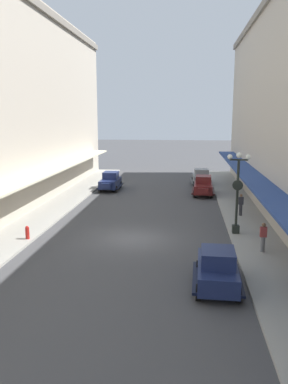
{
  "coord_description": "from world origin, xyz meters",
  "views": [
    {
      "loc": [
        3.2,
        -23.19,
        7.54
      ],
      "look_at": [
        0.0,
        6.0,
        1.8
      ],
      "focal_mm": 36.72,
      "sensor_mm": 36.0,
      "label": 1
    }
  ],
  "objects_px": {
    "pedestrian_1": "(263,237)",
    "parked_car_0": "(203,185)",
    "parked_car_1": "(217,268)",
    "fire_hydrant": "(27,232)",
    "parked_car_2": "(110,181)",
    "pedestrian_0": "(241,205)",
    "parked_car_3": "(201,177)",
    "lamp_post_with_clock": "(237,189)"
  },
  "relations": [
    {
      "from": "parked_car_0",
      "to": "lamp_post_with_clock",
      "type": "xyz_separation_m",
      "value": [
        1.57,
        -12.83,
        2.04
      ]
    },
    {
      "from": "parked_car_0",
      "to": "fire_hydrant",
      "type": "distance_m",
      "value": 19.1
    },
    {
      "from": "parked_car_2",
      "to": "fire_hydrant",
      "type": "height_order",
      "value": "parked_car_2"
    },
    {
      "from": "parked_car_0",
      "to": "parked_car_1",
      "type": "distance_m",
      "value": 20.88
    },
    {
      "from": "fire_hydrant",
      "to": "parked_car_0",
      "type": "bearing_deg",
      "value": 54.18
    },
    {
      "from": "parked_car_3",
      "to": "parked_car_0",
      "type": "bearing_deg",
      "value": -89.58
    },
    {
      "from": "parked_car_0",
      "to": "pedestrian_0",
      "type": "bearing_deg",
      "value": -73.34
    },
    {
      "from": "parked_car_2",
      "to": "fire_hydrant",
      "type": "xyz_separation_m",
      "value": [
        -1.79,
        -17.13,
        -0.38
      ]
    },
    {
      "from": "parked_car_1",
      "to": "parked_car_3",
      "type": "distance_m",
      "value": 26.15
    },
    {
      "from": "parked_car_0",
      "to": "lamp_post_with_clock",
      "type": "distance_m",
      "value": 13.09
    },
    {
      "from": "parked_car_3",
      "to": "pedestrian_0",
      "type": "distance_m",
      "value": 13.74
    },
    {
      "from": "fire_hydrant",
      "to": "pedestrian_1",
      "type": "bearing_deg",
      "value": -3.23
    },
    {
      "from": "lamp_post_with_clock",
      "to": "fire_hydrant",
      "type": "relative_size",
      "value": 6.29
    },
    {
      "from": "parked_car_1",
      "to": "fire_hydrant",
      "type": "distance_m",
      "value": 12.25
    },
    {
      "from": "parked_car_2",
      "to": "lamp_post_with_clock",
      "type": "distance_m",
      "value": 18.27
    },
    {
      "from": "parked_car_1",
      "to": "lamp_post_with_clock",
      "type": "bearing_deg",
      "value": 77.67
    },
    {
      "from": "parked_car_0",
      "to": "pedestrian_0",
      "type": "height_order",
      "value": "parked_car_0"
    },
    {
      "from": "parked_car_1",
      "to": "fire_hydrant",
      "type": "xyz_separation_m",
      "value": [
        -10.99,
        5.4,
        -0.38
      ]
    },
    {
      "from": "parked_car_0",
      "to": "fire_hydrant",
      "type": "relative_size",
      "value": 5.26
    },
    {
      "from": "pedestrian_1",
      "to": "pedestrian_0",
      "type": "bearing_deg",
      "value": 91.17
    },
    {
      "from": "pedestrian_0",
      "to": "pedestrian_1",
      "type": "height_order",
      "value": "same"
    },
    {
      "from": "parked_car_3",
      "to": "fire_hydrant",
      "type": "height_order",
      "value": "parked_car_3"
    },
    {
      "from": "parked_car_2",
      "to": "parked_car_1",
      "type": "bearing_deg",
      "value": -67.78
    },
    {
      "from": "parked_car_2",
      "to": "pedestrian_1",
      "type": "relative_size",
      "value": 2.6
    },
    {
      "from": "fire_hydrant",
      "to": "lamp_post_with_clock",
      "type": "bearing_deg",
      "value": 11.76
    },
    {
      "from": "fire_hydrant",
      "to": "parked_car_3",
      "type": "bearing_deg",
      "value": 61.78
    },
    {
      "from": "parked_car_1",
      "to": "parked_car_3",
      "type": "relative_size",
      "value": 1.0
    },
    {
      "from": "lamp_post_with_clock",
      "to": "pedestrian_1",
      "type": "distance_m",
      "value": 4.11
    },
    {
      "from": "parked_car_0",
      "to": "pedestrian_0",
      "type": "relative_size",
      "value": 2.63
    },
    {
      "from": "parked_car_1",
      "to": "lamp_post_with_clock",
      "type": "height_order",
      "value": "lamp_post_with_clock"
    },
    {
      "from": "parked_car_1",
      "to": "fire_hydrant",
      "type": "height_order",
      "value": "parked_car_1"
    },
    {
      "from": "lamp_post_with_clock",
      "to": "pedestrian_1",
      "type": "xyz_separation_m",
      "value": [
        1.06,
        -3.43,
        -2.0
      ]
    },
    {
      "from": "parked_car_0",
      "to": "parked_car_1",
      "type": "height_order",
      "value": "same"
    },
    {
      "from": "parked_car_3",
      "to": "pedestrian_1",
      "type": "distance_m",
      "value": 21.7
    },
    {
      "from": "parked_car_0",
      "to": "parked_car_2",
      "type": "bearing_deg",
      "value": 170.05
    },
    {
      "from": "parked_car_0",
      "to": "pedestrian_0",
      "type": "distance_m",
      "value": 8.6
    },
    {
      "from": "parked_car_0",
      "to": "parked_car_2",
      "type": "height_order",
      "value": "same"
    },
    {
      "from": "pedestrian_1",
      "to": "parked_car_0",
      "type": "bearing_deg",
      "value": 99.19
    },
    {
      "from": "parked_car_1",
      "to": "parked_car_2",
      "type": "relative_size",
      "value": 1.01
    },
    {
      "from": "fire_hydrant",
      "to": "pedestrian_0",
      "type": "relative_size",
      "value": 0.5
    },
    {
      "from": "parked_car_2",
      "to": "parked_car_3",
      "type": "bearing_deg",
      "value": 21.18
    },
    {
      "from": "parked_car_1",
      "to": "pedestrian_1",
      "type": "xyz_separation_m",
      "value": [
        2.82,
        4.62,
        0.05
      ]
    }
  ]
}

